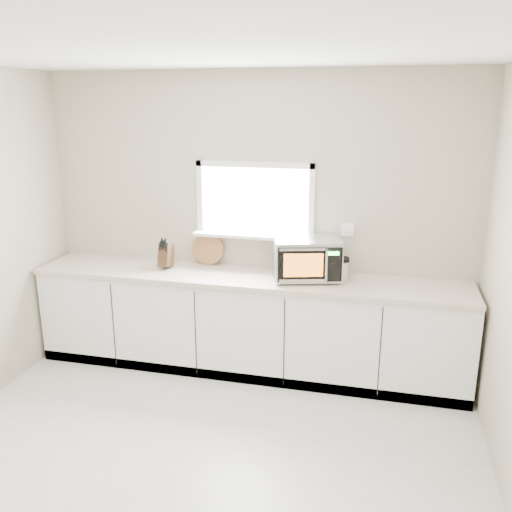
% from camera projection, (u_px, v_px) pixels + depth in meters
% --- Properties ---
extents(ground, '(4.00, 4.00, 0.00)m').
position_uv_depth(ground, '(182.00, 487.00, 3.52)').
color(ground, beige).
rests_on(ground, ground).
extents(back_wall, '(4.00, 0.17, 2.70)m').
position_uv_depth(back_wall, '(255.00, 220.00, 5.01)').
color(back_wall, '#B3A98E').
rests_on(back_wall, ground).
extents(cabinets, '(3.92, 0.60, 0.88)m').
position_uv_depth(cabinets, '(248.00, 325.00, 4.99)').
color(cabinets, white).
rests_on(cabinets, ground).
extents(countertop, '(3.92, 0.64, 0.04)m').
position_uv_depth(countertop, '(247.00, 277.00, 4.85)').
color(countertop, beige).
rests_on(countertop, cabinets).
extents(microwave, '(0.66, 0.57, 0.36)m').
position_uv_depth(microwave, '(307.00, 257.00, 4.72)').
color(microwave, black).
rests_on(microwave, countertop).
extents(knife_block, '(0.10, 0.21, 0.30)m').
position_uv_depth(knife_block, '(166.00, 255.00, 5.03)').
color(knife_block, '#3F2816').
rests_on(knife_block, countertop).
extents(cutting_board, '(0.31, 0.07, 0.31)m').
position_uv_depth(cutting_board, '(208.00, 249.00, 5.14)').
color(cutting_board, '#9D6E3C').
rests_on(cutting_board, countertop).
extents(coffee_grinder, '(0.15, 0.15, 0.21)m').
position_uv_depth(coffee_grinder, '(342.00, 269.00, 4.69)').
color(coffee_grinder, '#B5B7BC').
rests_on(coffee_grinder, countertop).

